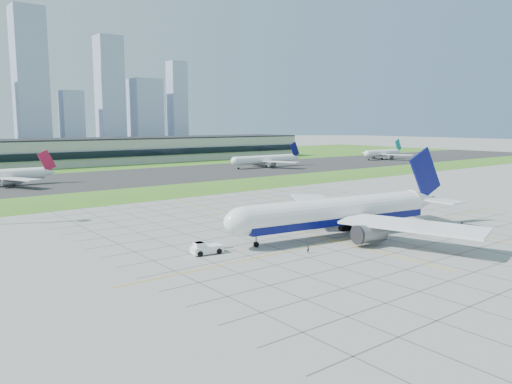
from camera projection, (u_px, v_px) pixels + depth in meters
ground at (360, 233)px, 114.68m from camera, size 1400.00×1400.00×0.00m
grass_median at (171, 191)px, 185.01m from camera, size 700.00×35.00×0.04m
asphalt_taxiway at (114, 178)px, 227.99m from camera, size 700.00×75.00×0.04m
grass_far at (45, 163)px, 313.96m from camera, size 700.00×145.00×0.04m
apron_markings at (326, 225)px, 123.60m from camera, size 120.00×130.00×0.03m
terminal at (122, 150)px, 317.57m from camera, size 260.00×43.00×15.80m
airliner at (339, 213)px, 111.55m from camera, size 61.05×61.44×19.29m
pushback_tug at (205, 248)px, 96.45m from camera, size 8.87×3.79×2.44m
crew_near at (308, 249)px, 97.08m from camera, size 0.53×0.68×1.67m
crew_far at (462, 225)px, 119.79m from camera, size 0.86×0.72×1.59m
distant_jet_1 at (7, 175)px, 199.81m from camera, size 34.41×42.66×14.08m
distant_jet_2 at (265, 159)px, 283.34m from camera, size 47.36×42.66×14.08m
distant_jet_3 at (383, 153)px, 343.65m from camera, size 36.96×42.66×14.08m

